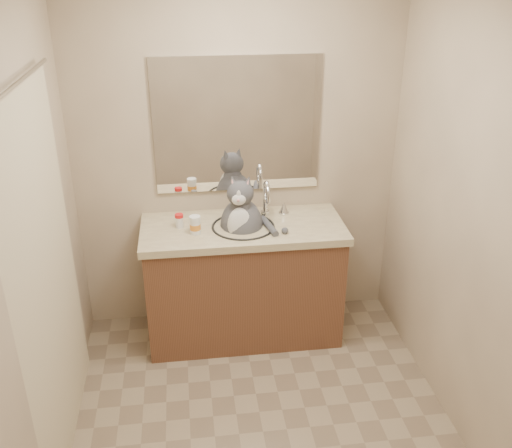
{
  "coord_description": "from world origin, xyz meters",
  "views": [
    {
      "loc": [
        -0.36,
        -2.4,
        2.46
      ],
      "look_at": [
        0.05,
        0.65,
        1.01
      ],
      "focal_mm": 40.0,
      "sensor_mm": 36.0,
      "label": 1
    }
  ],
  "objects_px": {
    "cat": "(242,222)",
    "pill_bottle_orange": "(195,225)",
    "grey_canister": "(197,222)",
    "pill_bottle_redcap": "(179,221)"
  },
  "relations": [
    {
      "from": "pill_bottle_redcap",
      "to": "grey_canister",
      "type": "distance_m",
      "value": 0.11
    },
    {
      "from": "cat",
      "to": "pill_bottle_orange",
      "type": "xyz_separation_m",
      "value": [
        -0.31,
        -0.08,
        0.03
      ]
    },
    {
      "from": "pill_bottle_redcap",
      "to": "pill_bottle_orange",
      "type": "xyz_separation_m",
      "value": [
        0.1,
        -0.1,
        0.01
      ]
    },
    {
      "from": "cat",
      "to": "pill_bottle_orange",
      "type": "distance_m",
      "value": 0.32
    },
    {
      "from": "cat",
      "to": "pill_bottle_redcap",
      "type": "height_order",
      "value": "cat"
    },
    {
      "from": "cat",
      "to": "grey_canister",
      "type": "bearing_deg",
      "value": -171.77
    },
    {
      "from": "cat",
      "to": "pill_bottle_orange",
      "type": "relative_size",
      "value": 4.71
    },
    {
      "from": "pill_bottle_redcap",
      "to": "pill_bottle_orange",
      "type": "height_order",
      "value": "pill_bottle_orange"
    },
    {
      "from": "grey_canister",
      "to": "cat",
      "type": "bearing_deg",
      "value": -5.67
    },
    {
      "from": "cat",
      "to": "pill_bottle_orange",
      "type": "height_order",
      "value": "cat"
    }
  ]
}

